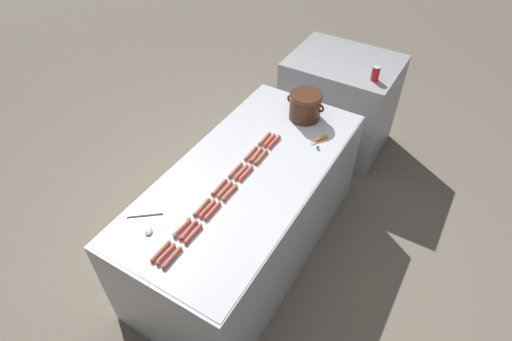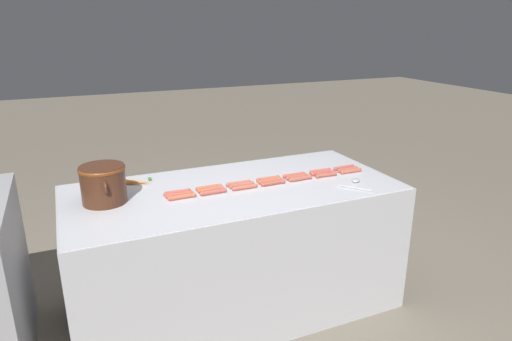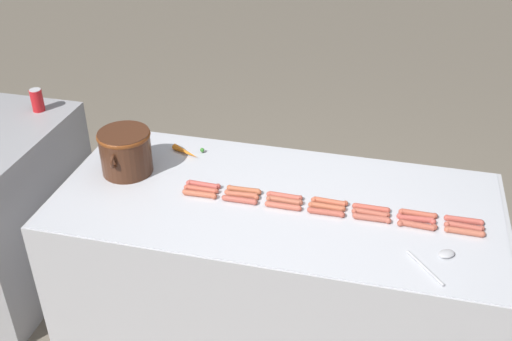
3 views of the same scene
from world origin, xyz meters
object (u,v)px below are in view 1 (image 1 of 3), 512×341
hot_dog_5 (251,153)px  hot_dog_17 (230,192)px  hot_dog_15 (193,234)px  hot_dog_18 (246,173)px  hot_dog_2 (202,207)px  hot_dog_10 (225,189)px  hot_dog_6 (264,139)px  hot_dog_16 (212,211)px  hot_dog_0 (161,251)px  serving_spoon (147,225)px  hot_dog_9 (207,209)px  carrot (317,140)px  hot_dog_4 (236,170)px  hot_dog_11 (241,172)px  hot_dog_7 (166,254)px  hot_dog_19 (261,157)px  hot_dog_1 (182,228)px  hot_dog_13 (269,140)px  soda_can (376,74)px  hot_dog_20 (274,142)px  hot_dog_14 (172,258)px  bean_pot (305,105)px  hot_dog_3 (219,187)px  back_cabinet (339,103)px  hot_dog_12 (256,155)px

hot_dog_5 → hot_dog_17: bearing=-78.1°
hot_dog_15 → hot_dog_18: size_ratio=1.00×
hot_dog_2 → hot_dog_10: size_ratio=1.00×
hot_dog_6 → hot_dog_16: (0.08, -0.77, 0.00)m
hot_dog_0 → serving_spoon: size_ratio=0.72×
hot_dog_2 → hot_dog_9: same height
carrot → hot_dog_4: bearing=-121.0°
hot_dog_10 → hot_dog_11: same height
hot_dog_7 → hot_dog_19: size_ratio=1.00×
hot_dog_2 → hot_dog_4: 0.39m
hot_dog_9 → hot_dog_11: bearing=89.6°
hot_dog_1 → hot_dog_2: same height
hot_dog_4 → hot_dog_6: (0.00, 0.39, 0.00)m
hot_dog_13 → soda_can: size_ratio=1.35×
hot_dog_4 → hot_dog_19: 0.22m
hot_dog_20 → serving_spoon: size_ratio=0.72×
hot_dog_6 → hot_dog_19: same height
hot_dog_0 → hot_dog_15: 0.21m
hot_dog_7 → hot_dog_17: size_ratio=1.00×
hot_dog_4 → hot_dog_20: size_ratio=1.00×
hot_dog_14 → hot_dog_18: (-0.01, 0.78, 0.00)m
hot_dog_6 → hot_dog_14: bearing=-86.0°
hot_dog_9 → hot_dog_17: size_ratio=1.00×
serving_spoon → soda_can: soda_can is taller
hot_dog_19 → hot_dog_9: bearing=-94.2°
hot_dog_7 → soda_can: size_ratio=1.34×
hot_dog_10 → hot_dog_19: bearing=83.9°
hot_dog_4 → carrot: 0.67m
hot_dog_19 → hot_dog_11: bearing=-101.3°
hot_dog_2 → hot_dog_9: bearing=10.4°
hot_dog_5 → hot_dog_15: bearing=-83.9°
hot_dog_13 → bean_pot: size_ratio=0.53×
hot_dog_2 → hot_dog_15: size_ratio=1.00×
hot_dog_3 → bean_pot: (0.13, 0.99, 0.11)m
hot_dog_2 → hot_dog_11: 0.39m
hot_dog_0 → hot_dog_16: same height
back_cabinet → hot_dog_11: back_cabinet is taller
hot_dog_14 → bean_pot: 1.58m
carrot → hot_dog_9: bearing=-107.6°
hot_dog_12 → hot_dog_20: size_ratio=1.00×
hot_dog_16 → serving_spoon: 0.40m
hot_dog_16 → hot_dog_0: bearing=-101.1°
back_cabinet → hot_dog_14: size_ratio=5.82×
hot_dog_12 → hot_dog_16: size_ratio=1.00×
hot_dog_1 → hot_dog_9: bearing=78.4°
hot_dog_11 → hot_dog_16: 0.39m
hot_dog_9 → hot_dog_14: (0.04, -0.39, 0.00)m
hot_dog_13 → serving_spoon: hot_dog_13 is taller
hot_dog_0 → hot_dog_17: size_ratio=1.00×
hot_dog_6 → hot_dog_11: same height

